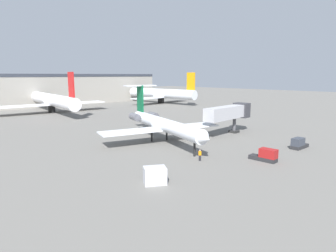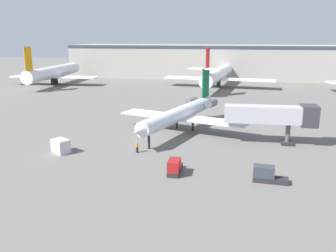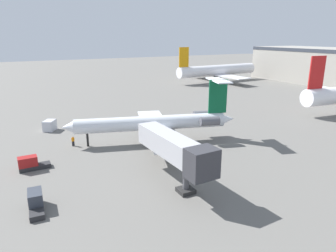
% 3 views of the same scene
% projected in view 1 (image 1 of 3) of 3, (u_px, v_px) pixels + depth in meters
% --- Properties ---
extents(ground_plane, '(400.00, 400.00, 0.10)m').
position_uv_depth(ground_plane, '(179.00, 140.00, 56.85)').
color(ground_plane, '#66635E').
extents(regional_jet, '(23.70, 28.39, 10.32)m').
position_uv_depth(regional_jet, '(161.00, 123.00, 54.74)').
color(regional_jet, silver).
rests_on(regional_jet, ground_plane).
extents(jet_bridge, '(14.00, 3.37, 6.33)m').
position_uv_depth(jet_bridge, '(230.00, 113.00, 61.69)').
color(jet_bridge, '#ADADB2').
rests_on(jet_bridge, ground_plane).
extents(ground_crew_marshaller, '(0.44, 0.48, 1.69)m').
position_uv_depth(ground_crew_marshaller, '(200.00, 155.00, 42.73)').
color(ground_crew_marshaller, black).
rests_on(ground_crew_marshaller, ground_plane).
extents(baggage_tug_lead, '(1.43, 4.01, 1.90)m').
position_uv_depth(baggage_tug_lead, '(266.00, 156.00, 42.56)').
color(baggage_tug_lead, '#262628').
rests_on(baggage_tug_lead, ground_plane).
extents(baggage_tug_trailing, '(4.09, 1.68, 1.90)m').
position_uv_depth(baggage_tug_trailing, '(299.00, 144.00, 49.84)').
color(baggage_tug_trailing, '#262628').
rests_on(baggage_tug_trailing, ground_plane).
extents(cargo_container_uld, '(3.11, 2.86, 1.99)m').
position_uv_depth(cargo_container_uld, '(155.00, 175.00, 33.68)').
color(cargo_container_uld, silver).
rests_on(cargo_container_uld, ground_plane).
extents(terminal_building, '(122.30, 23.61, 12.93)m').
position_uv_depth(terminal_building, '(19.00, 90.00, 116.84)').
color(terminal_building, '#9E998E').
rests_on(terminal_building, ground_plane).
extents(parked_airliner_west_mid, '(36.53, 43.11, 13.32)m').
position_uv_depth(parked_airliner_west_mid, '(51.00, 100.00, 96.54)').
color(parked_airliner_west_mid, white).
rests_on(parked_airliner_west_mid, ground_plane).
extents(parked_airliner_centre, '(31.34, 37.10, 13.46)m').
position_uv_depth(parked_airliner_centre, '(161.00, 94.00, 128.88)').
color(parked_airliner_centre, silver).
rests_on(parked_airliner_centre, ground_plane).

